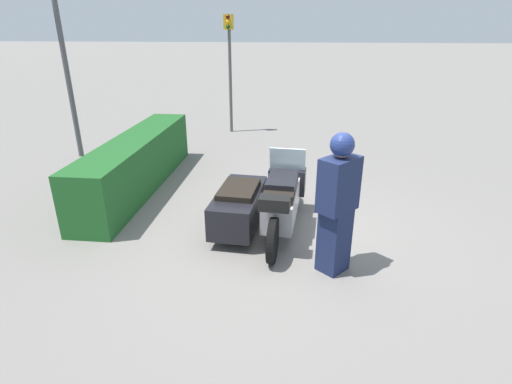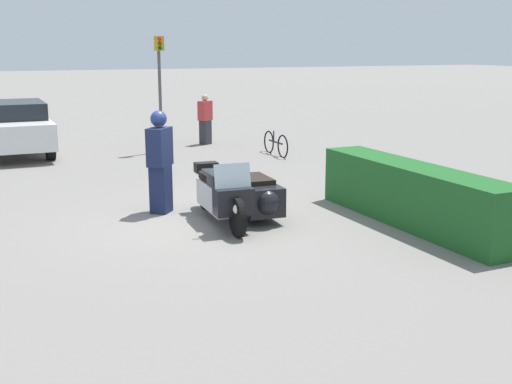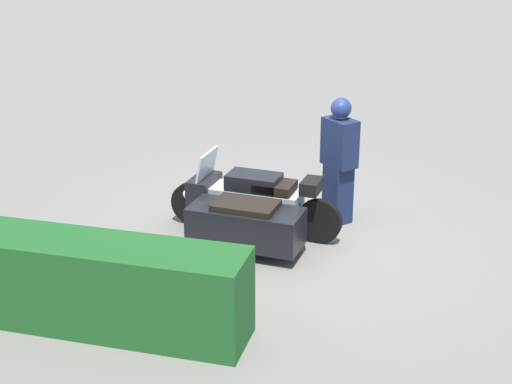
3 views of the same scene
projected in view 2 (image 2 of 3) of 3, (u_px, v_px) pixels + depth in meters
name	position (u px, v px, depth m)	size (l,w,h in m)	color
ground_plane	(210.00, 218.00, 11.47)	(160.00, 160.00, 0.00)	slate
police_motorcycle	(239.00, 195.00, 11.19)	(2.56, 1.43, 1.15)	black
officer_rider	(160.00, 159.00, 11.64)	(0.59, 0.57, 1.88)	#192347
hedge_bush_curbside	(412.00, 195.00, 10.94)	(4.47, 0.78, 1.03)	#1E5623
traffic_light_far	(160.00, 77.00, 18.18)	(0.23, 0.26, 3.29)	#4C4C4C
parked_car_background	(13.00, 126.00, 18.09)	(4.42, 1.89, 1.50)	silver
pedestrian_bystander	(205.00, 119.00, 20.04)	(0.47, 0.52, 1.56)	#2D2D33
bicycle_parked	(276.00, 144.00, 18.13)	(1.60, 0.09, 0.69)	black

